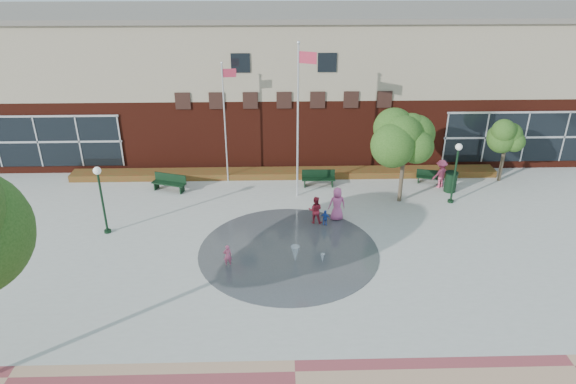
{
  "coord_description": "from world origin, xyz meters",
  "views": [
    {
      "loc": [
        -0.59,
        -17.36,
        12.91
      ],
      "look_at": [
        0.0,
        4.0,
        2.6
      ],
      "focal_mm": 32.0,
      "sensor_mm": 36.0,
      "label": 1
    }
  ],
  "objects_px": {
    "flagpole_left": "(225,118)",
    "flagpole_right": "(299,115)",
    "child_splash": "(228,255)",
    "trash_can": "(451,182)",
    "bench_left": "(169,186)"
  },
  "relations": [
    {
      "from": "bench_left",
      "to": "child_splash",
      "type": "height_order",
      "value": "child_splash"
    },
    {
      "from": "flagpole_right",
      "to": "bench_left",
      "type": "bearing_deg",
      "value": -163.81
    },
    {
      "from": "child_splash",
      "to": "bench_left",
      "type": "bearing_deg",
      "value": -77.11
    },
    {
      "from": "flagpole_right",
      "to": "child_splash",
      "type": "bearing_deg",
      "value": -93.57
    },
    {
      "from": "bench_left",
      "to": "child_splash",
      "type": "relative_size",
      "value": 1.98
    },
    {
      "from": "bench_left",
      "to": "flagpole_right",
      "type": "bearing_deg",
      "value": 12.27
    },
    {
      "from": "flagpole_right",
      "to": "child_splash",
      "type": "relative_size",
      "value": 8.24
    },
    {
      "from": "flagpole_right",
      "to": "child_splash",
      "type": "height_order",
      "value": "flagpole_right"
    },
    {
      "from": "flagpole_right",
      "to": "trash_can",
      "type": "distance_m",
      "value": 9.77
    },
    {
      "from": "flagpole_left",
      "to": "flagpole_right",
      "type": "xyz_separation_m",
      "value": [
        4.11,
        -2.13,
        0.81
      ]
    },
    {
      "from": "flagpole_left",
      "to": "flagpole_right",
      "type": "relative_size",
      "value": 0.83
    },
    {
      "from": "child_splash",
      "to": "flagpole_right",
      "type": "bearing_deg",
      "value": -130.56
    },
    {
      "from": "flagpole_left",
      "to": "flagpole_right",
      "type": "height_order",
      "value": "flagpole_right"
    },
    {
      "from": "trash_can",
      "to": "child_splash",
      "type": "xyz_separation_m",
      "value": [
        -12.26,
        -7.29,
        -0.09
      ]
    },
    {
      "from": "bench_left",
      "to": "flagpole_left",
      "type": "bearing_deg",
      "value": 39.73
    }
  ]
}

